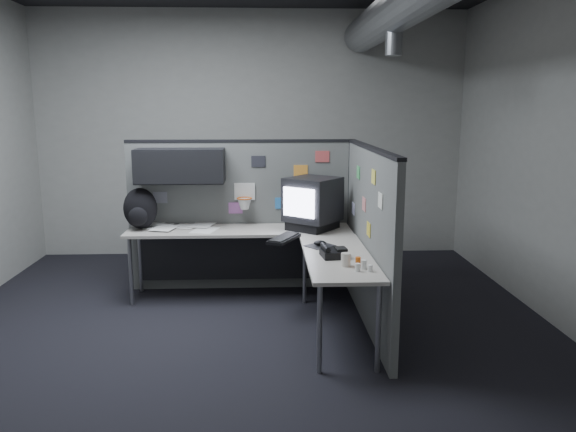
{
  "coord_description": "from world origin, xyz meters",
  "views": [
    {
      "loc": [
        0.15,
        -4.69,
        1.97
      ],
      "look_at": [
        0.37,
        0.35,
        0.99
      ],
      "focal_mm": 35.0,
      "sensor_mm": 36.0,
      "label": 1
    }
  ],
  "objects_px": {
    "phone": "(333,252)",
    "backpack": "(140,209)",
    "monitor": "(313,203)",
    "desk": "(263,246)",
    "keyboard": "(284,238)"
  },
  "relations": [
    {
      "from": "desk",
      "to": "phone",
      "type": "bearing_deg",
      "value": -55.31
    },
    {
      "from": "keyboard",
      "to": "phone",
      "type": "height_order",
      "value": "phone"
    },
    {
      "from": "desk",
      "to": "backpack",
      "type": "height_order",
      "value": "backpack"
    },
    {
      "from": "backpack",
      "to": "desk",
      "type": "bearing_deg",
      "value": 3.15
    },
    {
      "from": "keyboard",
      "to": "backpack",
      "type": "xyz_separation_m",
      "value": [
        -1.46,
        0.57,
        0.19
      ]
    },
    {
      "from": "phone",
      "to": "backpack",
      "type": "distance_m",
      "value": 2.2
    },
    {
      "from": "keyboard",
      "to": "backpack",
      "type": "relative_size",
      "value": 1.11
    },
    {
      "from": "keyboard",
      "to": "phone",
      "type": "relative_size",
      "value": 1.94
    },
    {
      "from": "monitor",
      "to": "phone",
      "type": "distance_m",
      "value": 1.13
    },
    {
      "from": "keyboard",
      "to": "phone",
      "type": "xyz_separation_m",
      "value": [
        0.39,
        -0.61,
        0.02
      ]
    },
    {
      "from": "backpack",
      "to": "keyboard",
      "type": "bearing_deg",
      "value": -3.29
    },
    {
      "from": "phone",
      "to": "backpack",
      "type": "relative_size",
      "value": 0.57
    },
    {
      "from": "monitor",
      "to": "backpack",
      "type": "height_order",
      "value": "monitor"
    },
    {
      "from": "desk",
      "to": "backpack",
      "type": "xyz_separation_m",
      "value": [
        -1.26,
        0.34,
        0.32
      ]
    },
    {
      "from": "monitor",
      "to": "phone",
      "type": "bearing_deg",
      "value": -92.27
    }
  ]
}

